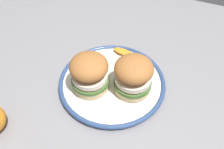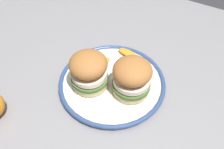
{
  "view_description": "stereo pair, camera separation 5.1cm",
  "coord_description": "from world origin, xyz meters",
  "px_view_note": "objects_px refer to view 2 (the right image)",
  "views": [
    {
      "loc": [
        -0.11,
        0.38,
        1.21
      ],
      "look_at": [
        0.05,
        0.02,
        0.77
      ],
      "focal_mm": 36.24,
      "sensor_mm": 36.0,
      "label": 1
    },
    {
      "loc": [
        -0.15,
        0.36,
        1.21
      ],
      "look_at": [
        0.05,
        0.02,
        0.77
      ],
      "focal_mm": 36.24,
      "sensor_mm": 36.0,
      "label": 2
    }
  ],
  "objects_px": {
    "dining_table": "(128,103)",
    "dinner_plate": "(112,82)",
    "sandwich_half_left": "(132,77)",
    "sandwich_half_right": "(89,71)"
  },
  "relations": [
    {
      "from": "dining_table",
      "to": "sandwich_half_right",
      "type": "relative_size",
      "value": 11.48
    },
    {
      "from": "dining_table",
      "to": "dinner_plate",
      "type": "distance_m",
      "value": 0.11
    },
    {
      "from": "sandwich_half_left",
      "to": "sandwich_half_right",
      "type": "relative_size",
      "value": 1.01
    },
    {
      "from": "sandwich_half_left",
      "to": "sandwich_half_right",
      "type": "height_order",
      "value": "same"
    },
    {
      "from": "dining_table",
      "to": "sandwich_half_right",
      "type": "xyz_separation_m",
      "value": [
        0.09,
        0.06,
        0.15
      ]
    },
    {
      "from": "dining_table",
      "to": "sandwich_half_left",
      "type": "height_order",
      "value": "sandwich_half_left"
    },
    {
      "from": "dining_table",
      "to": "sandwich_half_right",
      "type": "bearing_deg",
      "value": 33.37
    },
    {
      "from": "dining_table",
      "to": "dinner_plate",
      "type": "bearing_deg",
      "value": 22.8
    },
    {
      "from": "dinner_plate",
      "to": "sandwich_half_right",
      "type": "distance_m",
      "value": 0.08
    },
    {
      "from": "dinner_plate",
      "to": "sandwich_half_right",
      "type": "relative_size",
      "value": 2.42
    }
  ]
}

